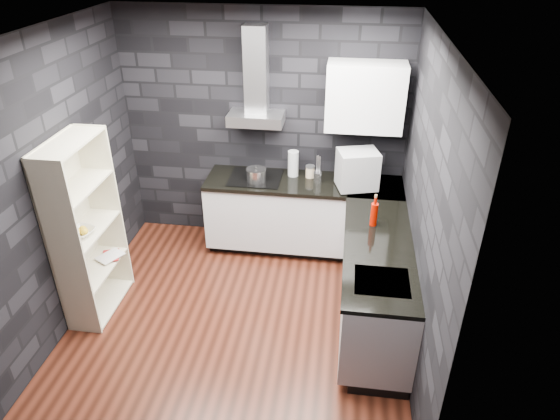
% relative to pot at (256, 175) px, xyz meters
% --- Properties ---
extents(ground, '(3.20, 3.20, 0.00)m').
position_rel_pot_xyz_m(ground, '(0.02, -1.22, -0.98)').
color(ground, '#481D12').
extents(ceiling, '(3.20, 3.20, 0.00)m').
position_rel_pot_xyz_m(ceiling, '(0.02, -1.22, 1.72)').
color(ceiling, white).
extents(wall_back, '(3.20, 0.05, 2.70)m').
position_rel_pot_xyz_m(wall_back, '(0.02, 0.40, 0.37)').
color(wall_back, black).
rests_on(wall_back, ground).
extents(wall_front, '(3.20, 0.05, 2.70)m').
position_rel_pot_xyz_m(wall_front, '(0.02, -2.85, 0.37)').
color(wall_front, black).
rests_on(wall_front, ground).
extents(wall_left, '(0.05, 3.20, 2.70)m').
position_rel_pot_xyz_m(wall_left, '(-1.60, -1.22, 0.37)').
color(wall_left, black).
rests_on(wall_left, ground).
extents(wall_right, '(0.05, 3.20, 2.70)m').
position_rel_pot_xyz_m(wall_right, '(1.65, -1.22, 0.37)').
color(wall_right, black).
rests_on(wall_right, ground).
extents(toekick_back, '(2.18, 0.50, 0.10)m').
position_rel_pot_xyz_m(toekick_back, '(0.52, 0.12, -0.93)').
color(toekick_back, black).
rests_on(toekick_back, ground).
extents(toekick_right, '(0.50, 1.78, 0.10)m').
position_rel_pot_xyz_m(toekick_right, '(1.36, -1.12, -0.93)').
color(toekick_right, black).
rests_on(toekick_right, ground).
extents(counter_back_cab, '(2.20, 0.60, 0.76)m').
position_rel_pot_xyz_m(counter_back_cab, '(0.52, 0.08, -0.50)').
color(counter_back_cab, silver).
rests_on(counter_back_cab, ground).
extents(counter_right_cab, '(0.60, 1.80, 0.76)m').
position_rel_pot_xyz_m(counter_right_cab, '(1.32, -1.12, -0.50)').
color(counter_right_cab, silver).
rests_on(counter_right_cab, ground).
extents(counter_back_top, '(2.20, 0.62, 0.04)m').
position_rel_pot_xyz_m(counter_back_top, '(0.52, 0.07, -0.10)').
color(counter_back_top, black).
rests_on(counter_back_top, counter_back_cab).
extents(counter_right_top, '(0.62, 1.80, 0.04)m').
position_rel_pot_xyz_m(counter_right_top, '(1.31, -1.12, -0.10)').
color(counter_right_top, black).
rests_on(counter_right_top, counter_right_cab).
extents(counter_corner_top, '(0.62, 0.62, 0.04)m').
position_rel_pot_xyz_m(counter_corner_top, '(1.32, 0.08, -0.10)').
color(counter_corner_top, black).
rests_on(counter_corner_top, counter_right_cab).
extents(hood_body, '(0.60, 0.34, 0.12)m').
position_rel_pot_xyz_m(hood_body, '(-0.03, 0.21, 0.58)').
color(hood_body, '#B2B2B7').
rests_on(hood_body, wall_back).
extents(hood_chimney, '(0.24, 0.20, 0.90)m').
position_rel_pot_xyz_m(hood_chimney, '(-0.03, 0.28, 1.09)').
color(hood_chimney, '#B2B2B7').
rests_on(hood_chimney, hood_body).
extents(upper_cabinet, '(0.80, 0.35, 0.70)m').
position_rel_pot_xyz_m(upper_cabinet, '(1.12, 0.20, 0.87)').
color(upper_cabinet, white).
rests_on(upper_cabinet, wall_back).
extents(cooktop, '(0.58, 0.50, 0.01)m').
position_rel_pot_xyz_m(cooktop, '(-0.03, 0.08, -0.07)').
color(cooktop, black).
rests_on(cooktop, counter_back_top).
extents(sink_rim, '(0.44, 0.40, 0.01)m').
position_rel_pot_xyz_m(sink_rim, '(1.32, -1.62, -0.08)').
color(sink_rim, '#B2B2B7').
rests_on(sink_rim, counter_right_top).
extents(pot, '(0.26, 0.26, 0.13)m').
position_rel_pot_xyz_m(pot, '(0.00, 0.00, 0.00)').
color(pot, silver).
rests_on(pot, cooktop).
extents(glass_vase, '(0.16, 0.16, 0.30)m').
position_rel_pot_xyz_m(glass_vase, '(0.39, 0.21, 0.07)').
color(glass_vase, silver).
rests_on(glass_vase, counter_back_top).
extents(storage_jar, '(0.13, 0.13, 0.12)m').
position_rel_pot_xyz_m(storage_jar, '(0.58, 0.20, -0.01)').
color(storage_jar, tan).
rests_on(storage_jar, counter_back_top).
extents(utensil_crock, '(0.11, 0.11, 0.12)m').
position_rel_pot_xyz_m(utensil_crock, '(0.68, 0.08, -0.02)').
color(utensil_crock, silver).
rests_on(utensil_crock, counter_back_top).
extents(appliance_garage, '(0.48, 0.42, 0.41)m').
position_rel_pot_xyz_m(appliance_garage, '(1.10, -0.01, 0.15)').
color(appliance_garage, '#AAACB1').
rests_on(appliance_garage, counter_back_top).
extents(red_bottle, '(0.07, 0.07, 0.23)m').
position_rel_pot_xyz_m(red_bottle, '(1.27, -0.76, 0.04)').
color(red_bottle, '#9A0C00').
rests_on(red_bottle, counter_right_top).
extents(bookshelf, '(0.41, 0.83, 1.80)m').
position_rel_pot_xyz_m(bookshelf, '(-1.40, -1.23, -0.08)').
color(bookshelf, beige).
rests_on(bookshelf, ground).
extents(fruit_bowl, '(0.28, 0.28, 0.06)m').
position_rel_pot_xyz_m(fruit_bowl, '(-1.40, -1.32, -0.04)').
color(fruit_bowl, silver).
rests_on(fruit_bowl, bookshelf).
extents(book_red, '(0.16, 0.08, 0.22)m').
position_rel_pot_xyz_m(book_red, '(-1.40, -1.06, -0.40)').
color(book_red, maroon).
rests_on(book_red, bookshelf).
extents(book_second, '(0.17, 0.11, 0.25)m').
position_rel_pot_xyz_m(book_second, '(-1.40, -1.00, -0.38)').
color(book_second, '#B2B2B2').
rests_on(book_second, bookshelf).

